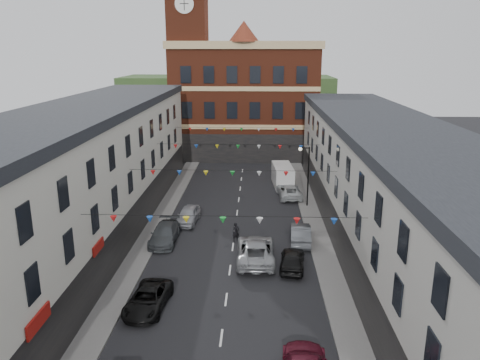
# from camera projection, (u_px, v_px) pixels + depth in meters

# --- Properties ---
(ground) EXTENTS (160.00, 160.00, 0.00)m
(ground) POSITION_uv_depth(u_px,v_px,m) (230.00, 270.00, 32.73)
(ground) COLOR black
(ground) RESTS_ON ground
(pavement_left) EXTENTS (1.80, 64.00, 0.15)m
(pavement_left) POSITION_uv_depth(u_px,v_px,m) (139.00, 256.00, 34.88)
(pavement_left) COLOR #605E5B
(pavement_left) RESTS_ON ground
(pavement_right) EXTENTS (1.80, 64.00, 0.15)m
(pavement_right) POSITION_uv_depth(u_px,v_px,m) (325.00, 258.00, 34.40)
(pavement_right) COLOR #605E5B
(pavement_right) RESTS_ON ground
(terrace_left) EXTENTS (8.40, 56.00, 10.70)m
(terrace_left) POSITION_uv_depth(u_px,v_px,m) (62.00, 191.00, 32.68)
(terrace_left) COLOR silver
(terrace_left) RESTS_ON ground
(terrace_right) EXTENTS (8.40, 56.00, 9.70)m
(terrace_right) POSITION_uv_depth(u_px,v_px,m) (402.00, 202.00, 31.98)
(terrace_right) COLOR #B8B5AC
(terrace_right) RESTS_ON ground
(civic_building) EXTENTS (20.60, 13.30, 18.50)m
(civic_building) POSITION_uv_depth(u_px,v_px,m) (245.00, 99.00, 67.08)
(civic_building) COLOR maroon
(civic_building) RESTS_ON ground
(clock_tower) EXTENTS (5.60, 5.60, 30.00)m
(clock_tower) POSITION_uv_depth(u_px,v_px,m) (188.00, 50.00, 62.68)
(clock_tower) COLOR maroon
(clock_tower) RESTS_ON ground
(distant_hill) EXTENTS (40.00, 14.00, 10.00)m
(distant_hill) POSITION_uv_depth(u_px,v_px,m) (228.00, 102.00, 91.22)
(distant_hill) COLOR #294721
(distant_hill) RESTS_ON ground
(street_lamp) EXTENTS (1.10, 0.36, 6.00)m
(street_lamp) POSITION_uv_depth(u_px,v_px,m) (306.00, 168.00, 44.93)
(street_lamp) COLOR black
(street_lamp) RESTS_ON ground
(car_left_c) EXTENTS (2.50, 4.74, 1.27)m
(car_left_c) POSITION_uv_depth(u_px,v_px,m) (148.00, 299.00, 27.71)
(car_left_c) COLOR black
(car_left_c) RESTS_ON ground
(car_left_d) EXTENTS (2.00, 4.91, 1.42)m
(car_left_d) POSITION_uv_depth(u_px,v_px,m) (165.00, 234.00, 37.31)
(car_left_d) COLOR #43484B
(car_left_d) RESTS_ON ground
(car_left_e) EXTENTS (2.04, 4.32, 1.43)m
(car_left_e) POSITION_uv_depth(u_px,v_px,m) (188.00, 215.00, 41.57)
(car_left_e) COLOR #9C9EA5
(car_left_e) RESTS_ON ground
(car_right_d) EXTENTS (2.10, 4.29, 1.41)m
(car_right_d) POSITION_uv_depth(u_px,v_px,m) (292.00, 259.00, 32.78)
(car_right_d) COLOR black
(car_right_d) RESTS_ON ground
(car_right_e) EXTENTS (1.82, 4.54, 1.47)m
(car_right_e) POSITION_uv_depth(u_px,v_px,m) (300.00, 233.00, 37.33)
(car_right_e) COLOR #56595E
(car_right_e) RESTS_ON ground
(car_right_f) EXTENTS (2.65, 5.11, 1.38)m
(car_right_f) POSITION_uv_depth(u_px,v_px,m) (289.00, 191.00, 48.72)
(car_right_f) COLOR silver
(car_right_f) RESTS_ON ground
(moving_car) EXTENTS (2.80, 5.94, 1.64)m
(moving_car) POSITION_uv_depth(u_px,v_px,m) (256.00, 250.00, 34.03)
(moving_car) COLOR #9DA0A4
(moving_car) RESTS_ON ground
(white_van) EXTENTS (2.39, 5.37, 2.32)m
(white_van) POSITION_uv_depth(u_px,v_px,m) (283.00, 175.00, 52.97)
(white_van) COLOR silver
(white_van) RESTS_ON ground
(pedestrian) EXTENTS (0.68, 0.57, 1.58)m
(pedestrian) POSITION_uv_depth(u_px,v_px,m) (236.00, 232.00, 37.45)
(pedestrian) COLOR black
(pedestrian) RESTS_ON ground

